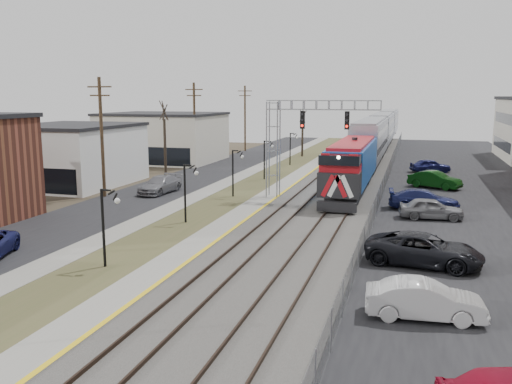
% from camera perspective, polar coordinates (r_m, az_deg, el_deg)
% --- Properties ---
extents(ground, '(160.00, 160.00, 0.00)m').
position_cam_1_polar(ground, '(20.07, -17.90, -15.39)').
color(ground, '#473D2D').
rests_on(ground, ground).
extents(street_west, '(7.00, 120.00, 0.04)m').
position_cam_1_polar(street_west, '(55.14, -7.50, 1.19)').
color(street_west, black).
rests_on(street_west, ground).
extents(sidewalk, '(2.00, 120.00, 0.08)m').
position_cam_1_polar(sidewalk, '(53.50, -3.09, 1.01)').
color(sidewalk, gray).
rests_on(sidewalk, ground).
extents(grass_median, '(4.00, 120.00, 0.06)m').
position_cam_1_polar(grass_median, '(52.60, 0.00, 0.86)').
color(grass_median, '#424625').
rests_on(grass_median, ground).
extents(platform, '(2.00, 120.00, 0.24)m').
position_cam_1_polar(platform, '(51.84, 3.19, 0.81)').
color(platform, gray).
rests_on(platform, ground).
extents(ballast_bed, '(8.00, 120.00, 0.20)m').
position_cam_1_polar(ballast_bed, '(50.96, 8.67, 0.52)').
color(ballast_bed, '#595651').
rests_on(ballast_bed, ground).
extents(parking_lot, '(16.00, 120.00, 0.04)m').
position_cam_1_polar(parking_lot, '(50.85, 22.19, -0.23)').
color(parking_lot, black).
rests_on(parking_lot, ground).
extents(platform_edge, '(0.24, 120.00, 0.01)m').
position_cam_1_polar(platform_edge, '(51.63, 4.14, 0.90)').
color(platform_edge, gold).
rests_on(platform_edge, platform).
extents(track_near, '(1.58, 120.00, 0.15)m').
position_cam_1_polar(track_near, '(51.23, 6.46, 0.82)').
color(track_near, '#2D2119').
rests_on(track_near, ballast_bed).
extents(track_far, '(1.58, 120.00, 0.15)m').
position_cam_1_polar(track_far, '(50.76, 10.35, 0.64)').
color(track_far, '#2D2119').
rests_on(track_far, ballast_bed).
extents(train, '(3.00, 85.85, 5.33)m').
position_cam_1_polar(train, '(82.52, 12.79, 5.99)').
color(train, '#1552B1').
rests_on(train, ground).
extents(signal_gantry, '(9.00, 1.07, 8.15)m').
position_cam_1_polar(signal_gantry, '(43.93, 4.01, 6.31)').
color(signal_gantry, gray).
rests_on(signal_gantry, ground).
extents(lampposts, '(0.14, 62.14, 4.00)m').
position_cam_1_polar(lampposts, '(36.75, -7.31, -0.13)').
color(lampposts, black).
rests_on(lampposts, ground).
extents(utility_poles, '(0.28, 80.28, 10.00)m').
position_cam_1_polar(utility_poles, '(47.18, -15.92, 5.49)').
color(utility_poles, '#4C3823').
rests_on(utility_poles, ground).
extents(fence, '(0.04, 120.00, 1.60)m').
position_cam_1_polar(fence, '(50.48, 13.42, 1.08)').
color(fence, gray).
rests_on(fence, ground).
extents(buildings_west, '(14.00, 67.00, 7.00)m').
position_cam_1_polar(buildings_west, '(50.48, -22.56, 3.11)').
color(buildings_west, beige).
rests_on(buildings_west, ground).
extents(bare_trees, '(12.30, 42.30, 5.95)m').
position_cam_1_polar(bare_trees, '(58.83, -7.07, 4.39)').
color(bare_trees, '#382D23').
rests_on(bare_trees, ground).
extents(car_lot_b, '(4.58, 1.92, 1.47)m').
position_cam_1_polar(car_lot_b, '(22.07, 17.34, -10.90)').
color(car_lot_b, silver).
rests_on(car_lot_b, ground).
extents(car_lot_c, '(6.07, 3.43, 1.60)m').
position_cam_1_polar(car_lot_c, '(28.68, 17.26, -5.88)').
color(car_lot_c, black).
rests_on(car_lot_c, ground).
extents(car_lot_d, '(5.31, 2.45, 1.50)m').
position_cam_1_polar(car_lot_d, '(42.52, 17.27, -0.82)').
color(car_lot_d, '#161C4E').
rests_on(car_lot_d, ground).
extents(car_lot_e, '(4.49, 2.17, 1.48)m').
position_cam_1_polar(car_lot_e, '(39.41, 17.94, -1.72)').
color(car_lot_e, slate).
rests_on(car_lot_e, ground).
extents(car_lot_f, '(5.02, 3.48, 1.57)m').
position_cam_1_polar(car_lot_f, '(52.69, 18.30, 1.19)').
color(car_lot_f, '#0B370D').
rests_on(car_lot_f, ground).
extents(car_street_b, '(2.57, 5.34, 1.50)m').
position_cam_1_polar(car_street_b, '(48.25, -10.08, 0.73)').
color(car_street_b, slate).
rests_on(car_street_b, ground).
extents(car_lot_g, '(4.72, 3.11, 1.49)m').
position_cam_1_polar(car_lot_g, '(63.61, 17.87, 2.63)').
color(car_lot_g, navy).
rests_on(car_lot_g, ground).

